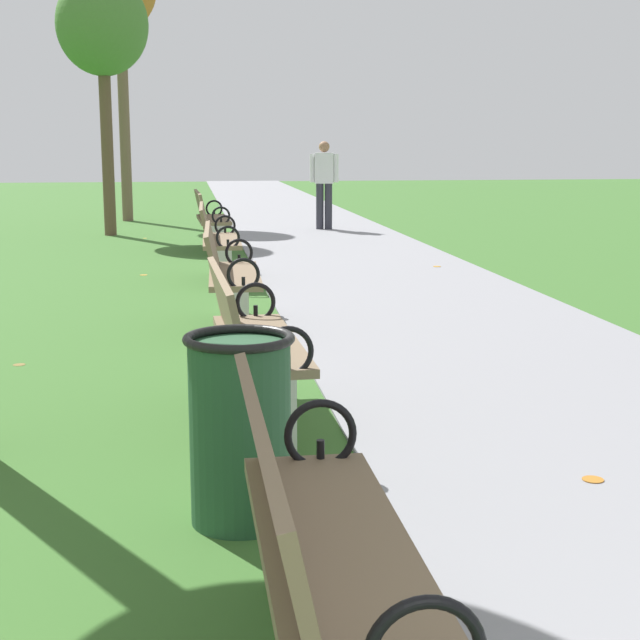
% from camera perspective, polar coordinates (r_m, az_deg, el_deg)
% --- Properties ---
extents(paved_walkway, '(2.94, 44.00, 0.02)m').
position_cam_1_polar(paved_walkway, '(17.72, -0.46, 5.45)').
color(paved_walkway, gray).
rests_on(paved_walkway, ground).
extents(park_bench_2, '(0.48, 1.60, 0.90)m').
position_cam_1_polar(park_bench_2, '(2.80, -0.01, -13.78)').
color(park_bench_2, '#7A664C').
rests_on(park_bench_2, ground).
extents(park_bench_3, '(0.53, 1.62, 0.90)m').
position_cam_1_polar(park_bench_3, '(5.56, -4.20, -1.33)').
color(park_bench_3, '#7A664C').
rests_on(park_bench_3, ground).
extents(park_bench_4, '(0.52, 1.61, 0.90)m').
position_cam_1_polar(park_bench_4, '(8.39, -5.55, 2.74)').
color(park_bench_4, '#7A664C').
rests_on(park_bench_4, ground).
extents(park_bench_5, '(0.51, 1.61, 0.90)m').
position_cam_1_polar(park_bench_5, '(11.33, -6.23, 4.80)').
color(park_bench_5, '#7A664C').
rests_on(park_bench_5, ground).
extents(park_bench_6, '(0.52, 1.61, 0.90)m').
position_cam_1_polar(park_bench_6, '(14.44, -6.65, 6.07)').
color(park_bench_6, '#7A664C').
rests_on(park_bench_6, ground).
extents(tree_3, '(1.57, 1.57, 4.46)m').
position_cam_1_polar(tree_3, '(17.27, -12.99, 16.76)').
color(tree_3, brown).
rests_on(tree_3, ground).
extents(pedestrian_walking, '(0.52, 0.28, 1.62)m').
position_cam_1_polar(pedestrian_walking, '(17.73, 0.25, 8.43)').
color(pedestrian_walking, '#2D2D38').
rests_on(pedestrian_walking, paved_walkway).
extents(trash_bin, '(0.48, 0.48, 0.84)m').
position_cam_1_polar(trash_bin, '(4.13, -4.82, -6.51)').
color(trash_bin, '#234C2D').
rests_on(trash_bin, ground).
extents(scattered_leaves, '(4.64, 17.82, 0.02)m').
position_cam_1_polar(scattered_leaves, '(9.28, -3.83, 0.55)').
color(scattered_leaves, gold).
rests_on(scattered_leaves, ground).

